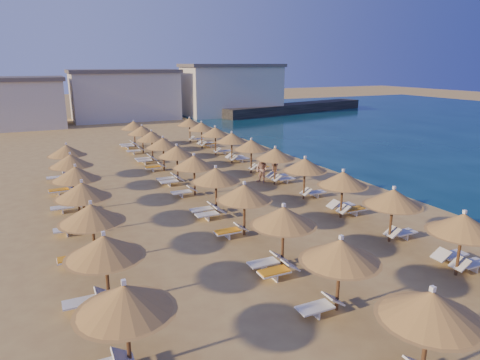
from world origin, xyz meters
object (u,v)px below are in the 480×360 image
jetty (295,108)px  parasol_row_west (204,169)px  beachgoer_c (275,163)px  parasol_row_east (289,160)px  beachgoer_b (262,170)px

jetty → parasol_row_west: bearing=-141.4°
jetty → parasol_row_west: parasol_row_west is taller
parasol_row_west → beachgoer_c: 8.35m
parasol_row_east → beachgoer_b: 2.95m
beachgoer_b → parasol_row_east: bearing=-10.8°
parasol_row_east → parasol_row_west: (-5.84, 0.00, 0.00)m
jetty → beachgoer_b: bearing=-138.3°
jetty → beachgoer_b: beachgoer_b is taller
jetty → parasol_row_west: (-31.61, -40.13, 1.40)m
parasol_row_west → beachgoer_c: size_ratio=23.20×
parasol_row_east → beachgoer_c: parasol_row_east is taller
parasol_row_west → parasol_row_east: bearing=0.0°
parasol_row_east → parasol_row_west: size_ratio=1.00×
beachgoer_c → jetty: bearing=87.9°
beachgoer_b → beachgoer_c: bearing=104.9°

